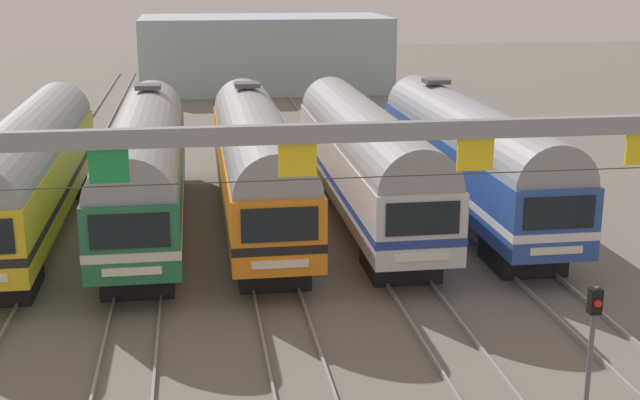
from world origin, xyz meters
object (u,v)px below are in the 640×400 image
object	(u,v)px
commuter_train_green	(145,163)
commuter_train_orange	(257,159)
commuter_train_silver	(364,156)
catenary_gantry	(298,175)
commuter_train_blue	(468,152)
yard_signal_mast	(593,324)
commuter_train_yellow	(29,166)

from	to	relation	value
commuter_train_green	commuter_train_orange	size ratio (longest dim) A/B	1.00
commuter_train_silver	catenary_gantry	size ratio (longest dim) A/B	0.80
commuter_train_blue	commuter_train_green	bearing A→B (deg)	180.00
commuter_train_green	commuter_train_silver	world-z (taller)	commuter_train_green
catenary_gantry	yard_signal_mast	size ratio (longest dim) A/B	7.42
commuter_train_orange	commuter_train_blue	world-z (taller)	same
commuter_train_blue	yard_signal_mast	bearing A→B (deg)	-97.71
commuter_train_yellow	catenary_gantry	world-z (taller)	catenary_gantry
commuter_train_green	catenary_gantry	size ratio (longest dim) A/B	0.80
commuter_train_yellow	yard_signal_mast	size ratio (longest dim) A/B	5.96
commuter_train_orange	yard_signal_mast	xyz separation A→B (m)	(6.47, -15.94, -0.57)
commuter_train_orange	catenary_gantry	size ratio (longest dim) A/B	0.80
commuter_train_yellow	commuter_train_blue	xyz separation A→B (m)	(17.25, 0.00, 0.00)
commuter_train_orange	commuter_train_blue	distance (m)	8.63
commuter_train_silver	yard_signal_mast	xyz separation A→B (m)	(2.16, -15.94, -0.57)
commuter_train_green	catenary_gantry	distance (m)	14.40
commuter_train_silver	yard_signal_mast	world-z (taller)	commuter_train_silver
commuter_train_orange	commuter_train_blue	size ratio (longest dim) A/B	1.00
commuter_train_green	commuter_train_blue	xyz separation A→B (m)	(12.94, 0.00, 0.00)
commuter_train_green	catenary_gantry	xyz separation A→B (m)	(4.31, -13.50, 2.58)
commuter_train_green	yard_signal_mast	bearing A→B (deg)	-55.92
commuter_train_silver	catenary_gantry	distance (m)	14.40
commuter_train_yellow	commuter_train_blue	size ratio (longest dim) A/B	1.00
yard_signal_mast	commuter_train_silver	bearing A→B (deg)	97.71
commuter_train_blue	catenary_gantry	xyz separation A→B (m)	(-8.63, -13.50, 2.58)
commuter_train_silver	catenary_gantry	xyz separation A→B (m)	(-4.31, -13.49, 2.58)
yard_signal_mast	commuter_train_blue	bearing A→B (deg)	82.29
commuter_train_green	commuter_train_silver	distance (m)	8.63
commuter_train_orange	yard_signal_mast	distance (m)	17.21
commuter_train_green	catenary_gantry	world-z (taller)	catenary_gantry
commuter_train_orange	commuter_train_silver	world-z (taller)	commuter_train_orange
commuter_train_silver	yard_signal_mast	bearing A→B (deg)	-82.29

